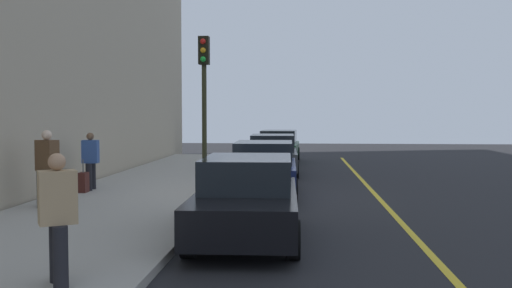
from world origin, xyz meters
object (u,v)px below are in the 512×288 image
(parked_car_charcoal, at_px, (273,155))
(parked_car_navy, at_px, (264,169))
(traffic_light_pole, at_px, (204,89))
(rolling_suitcase, at_px, (83,182))
(pedestrian_blue_coat, at_px, (91,159))
(pedestrian_tan_coat, at_px, (58,215))
(parked_car_black, at_px, (247,198))
(pedestrian_brown_coat, at_px, (47,166))
(parked_car_green, at_px, (279,146))

(parked_car_charcoal, relative_size, parked_car_navy, 1.01)
(traffic_light_pole, bearing_deg, rolling_suitcase, -104.49)
(rolling_suitcase, bearing_deg, parked_car_navy, 100.45)
(parked_car_charcoal, height_order, pedestrian_blue_coat, pedestrian_blue_coat)
(pedestrian_blue_coat, xyz_separation_m, rolling_suitcase, (0.50, -0.02, -0.59))
(parked_car_charcoal, relative_size, traffic_light_pole, 1.04)
(parked_car_navy, xyz_separation_m, pedestrian_tan_coat, (9.18, -2.00, 0.29))
(parked_car_black, relative_size, pedestrian_blue_coat, 2.73)
(parked_car_navy, bearing_deg, parked_car_charcoal, -179.92)
(parked_car_charcoal, distance_m, pedestrian_blue_coat, 7.60)
(pedestrian_brown_coat, height_order, traffic_light_pole, traffic_light_pole)
(pedestrian_tan_coat, height_order, rolling_suitcase, pedestrian_tan_coat)
(parked_car_navy, xyz_separation_m, pedestrian_blue_coat, (0.40, -4.90, 0.26))
(parked_car_green, bearing_deg, pedestrian_blue_coat, -23.42)
(parked_car_navy, height_order, parked_car_black, same)
(pedestrian_tan_coat, relative_size, pedestrian_brown_coat, 0.94)
(traffic_light_pole, bearing_deg, pedestrian_tan_coat, -4.71)
(pedestrian_blue_coat, relative_size, rolling_suitcase, 1.79)
(rolling_suitcase, bearing_deg, pedestrian_blue_coat, 177.29)
(parked_car_green, bearing_deg, parked_car_navy, -0.03)
(parked_car_black, bearing_deg, rolling_suitcase, -133.79)
(parked_car_navy, bearing_deg, rolling_suitcase, -79.55)
(traffic_light_pole, bearing_deg, pedestrian_blue_coat, -111.98)
(parked_car_black, distance_m, pedestrian_tan_coat, 4.07)
(parked_car_navy, xyz_separation_m, rolling_suitcase, (0.91, -4.92, -0.33))
(pedestrian_tan_coat, relative_size, rolling_suitcase, 1.85)
(parked_car_green, height_order, parked_car_black, same)
(parked_car_black, distance_m, traffic_light_pole, 4.67)
(parked_car_green, height_order, pedestrian_blue_coat, pedestrian_blue_coat)
(parked_car_green, xyz_separation_m, pedestrian_brown_coat, (14.19, -4.85, 0.34))
(parked_car_green, bearing_deg, pedestrian_tan_coat, -5.69)
(parked_car_green, bearing_deg, pedestrian_brown_coat, -18.86)
(pedestrian_brown_coat, bearing_deg, parked_car_green, 161.14)
(parked_car_charcoal, height_order, parked_car_navy, same)
(parked_car_charcoal, height_order, traffic_light_pole, traffic_light_pole)
(parked_car_navy, distance_m, pedestrian_blue_coat, 4.92)
(parked_car_navy, distance_m, pedestrian_brown_coat, 5.86)
(pedestrian_blue_coat, relative_size, pedestrian_brown_coat, 0.91)
(parked_car_charcoal, distance_m, parked_car_navy, 5.41)
(parked_car_green, xyz_separation_m, parked_car_black, (16.60, 0.05, -0.00))
(parked_car_green, bearing_deg, parked_car_black, 0.19)
(parked_car_black, bearing_deg, parked_car_navy, -179.39)
(parked_car_green, distance_m, pedestrian_tan_coat, 20.20)
(parked_car_green, height_order, pedestrian_brown_coat, pedestrian_brown_coat)
(parked_car_green, height_order, parked_car_navy, same)
(parked_car_charcoal, distance_m, pedestrian_brown_coat, 9.95)
(rolling_suitcase, bearing_deg, parked_car_green, 157.38)
(pedestrian_tan_coat, bearing_deg, parked_car_navy, 167.73)
(parked_car_black, height_order, traffic_light_pole, traffic_light_pole)
(parked_car_green, relative_size, pedestrian_brown_coat, 2.50)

